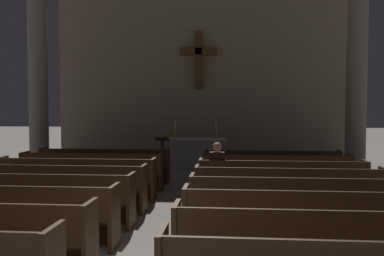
# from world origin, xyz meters

# --- Properties ---
(pew_left_row_4) EXTENTS (3.58, 0.50, 0.95)m
(pew_left_row_4) POSITION_xyz_m (-2.28, 3.19, 0.48)
(pew_left_row_4) COLOR #422B19
(pew_left_row_4) RESTS_ON ground
(pew_left_row_5) EXTENTS (3.58, 0.50, 0.95)m
(pew_left_row_5) POSITION_xyz_m (-2.28, 4.27, 0.48)
(pew_left_row_5) COLOR #422B19
(pew_left_row_5) RESTS_ON ground
(pew_left_row_6) EXTENTS (3.58, 0.50, 0.95)m
(pew_left_row_6) POSITION_xyz_m (-2.28, 5.34, 0.48)
(pew_left_row_6) COLOR #422B19
(pew_left_row_6) RESTS_ON ground
(pew_left_row_7) EXTENTS (3.58, 0.50, 0.95)m
(pew_left_row_7) POSITION_xyz_m (-2.28, 6.42, 0.48)
(pew_left_row_7) COLOR #422B19
(pew_left_row_7) RESTS_ON ground
(pew_left_row_8) EXTENTS (3.58, 0.50, 0.95)m
(pew_left_row_8) POSITION_xyz_m (-2.28, 7.50, 0.48)
(pew_left_row_8) COLOR #422B19
(pew_left_row_8) RESTS_ON ground
(pew_right_row_2) EXTENTS (3.58, 0.50, 0.95)m
(pew_right_row_2) POSITION_xyz_m (2.28, 1.04, 0.48)
(pew_right_row_2) COLOR #422B19
(pew_right_row_2) RESTS_ON ground
(pew_right_row_3) EXTENTS (3.58, 0.50, 0.95)m
(pew_right_row_3) POSITION_xyz_m (2.28, 2.11, 0.48)
(pew_right_row_3) COLOR #422B19
(pew_right_row_3) RESTS_ON ground
(pew_right_row_4) EXTENTS (3.58, 0.50, 0.95)m
(pew_right_row_4) POSITION_xyz_m (2.28, 3.19, 0.48)
(pew_right_row_4) COLOR #422B19
(pew_right_row_4) RESTS_ON ground
(pew_right_row_5) EXTENTS (3.58, 0.50, 0.95)m
(pew_right_row_5) POSITION_xyz_m (2.28, 4.27, 0.48)
(pew_right_row_5) COLOR #422B19
(pew_right_row_5) RESTS_ON ground
(pew_right_row_6) EXTENTS (3.58, 0.50, 0.95)m
(pew_right_row_6) POSITION_xyz_m (2.28, 5.34, 0.48)
(pew_right_row_6) COLOR #422B19
(pew_right_row_6) RESTS_ON ground
(pew_right_row_7) EXTENTS (3.58, 0.50, 0.95)m
(pew_right_row_7) POSITION_xyz_m (2.28, 6.42, 0.48)
(pew_right_row_7) COLOR #422B19
(pew_right_row_7) RESTS_ON ground
(pew_right_row_8) EXTENTS (3.58, 0.50, 0.95)m
(pew_right_row_8) POSITION_xyz_m (2.28, 7.50, 0.48)
(pew_right_row_8) COLOR #422B19
(pew_right_row_8) RESTS_ON ground
(column_left_second) EXTENTS (0.91, 0.91, 5.78)m
(column_left_second) POSITION_xyz_m (-4.93, 9.21, 2.80)
(column_left_second) COLOR gray
(column_left_second) RESTS_ON ground
(column_right_second) EXTENTS (0.91, 0.91, 5.78)m
(column_right_second) POSITION_xyz_m (4.93, 9.21, 2.80)
(column_right_second) COLOR gray
(column_right_second) RESTS_ON ground
(altar) EXTENTS (2.20, 0.90, 1.01)m
(altar) POSITION_xyz_m (0.00, 10.53, 0.53)
(altar) COLOR #A8A399
(altar) RESTS_ON ground
(candlestick_left) EXTENTS (0.16, 0.16, 0.61)m
(candlestick_left) POSITION_xyz_m (-0.70, 10.53, 1.20)
(candlestick_left) COLOR #B79338
(candlestick_left) RESTS_ON altar
(candlestick_right) EXTENTS (0.16, 0.16, 0.61)m
(candlestick_right) POSITION_xyz_m (0.70, 10.53, 1.20)
(candlestick_right) COLOR #B79338
(candlestick_right) RESTS_ON altar
(apse_with_cross) EXTENTS (10.84, 0.51, 6.98)m
(apse_with_cross) POSITION_xyz_m (0.00, 12.27, 3.50)
(apse_with_cross) COLOR gray
(apse_with_cross) RESTS_ON ground
(lectern) EXTENTS (0.44, 0.36, 1.15)m
(lectern) POSITION_xyz_m (-0.96, 9.33, 0.55)
(lectern) COLOR #422B19
(lectern) RESTS_ON ground
(lone_worshipper) EXTENTS (0.32, 0.43, 1.32)m
(lone_worshipper) POSITION_xyz_m (0.89, 5.38, 0.69)
(lone_worshipper) COLOR #26262B
(lone_worshipper) RESTS_ON ground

